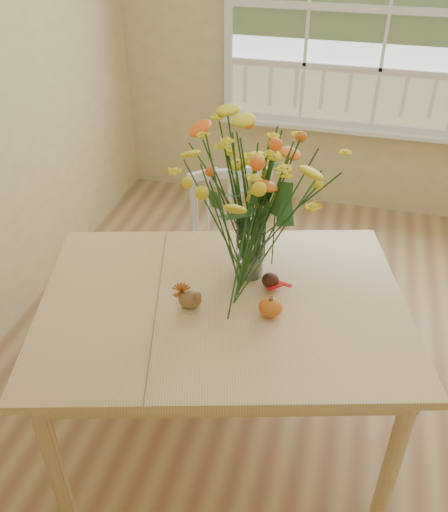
# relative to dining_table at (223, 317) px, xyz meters

# --- Properties ---
(floor) EXTENTS (4.00, 4.50, 0.01)m
(floor) POSITION_rel_dining_table_xyz_m (0.54, 0.21, -0.74)
(floor) COLOR #986C49
(floor) RESTS_ON ground
(wall_back) EXTENTS (4.00, 0.02, 2.70)m
(wall_back) POSITION_rel_dining_table_xyz_m (0.54, 2.46, 0.62)
(wall_back) COLOR #CAB581
(wall_back) RESTS_ON floor
(window) EXTENTS (2.42, 0.12, 1.74)m
(window) POSITION_rel_dining_table_xyz_m (0.54, 2.42, 0.80)
(window) COLOR silver
(window) RESTS_ON wall_back
(dining_table) EXTENTS (1.78, 1.47, 0.83)m
(dining_table) POSITION_rel_dining_table_xyz_m (0.00, 0.00, 0.00)
(dining_table) COLOR tan
(dining_table) RESTS_ON floor
(windsor_chair) EXTENTS (0.60, 0.58, 0.99)m
(windsor_chair) POSITION_rel_dining_table_xyz_m (-0.15, 0.77, -0.18)
(windsor_chair) COLOR white
(windsor_chair) RESTS_ON floor
(flower_vase) EXTENTS (0.58, 0.58, 0.69)m
(flower_vase) POSITION_rel_dining_table_xyz_m (0.06, 0.22, 0.51)
(flower_vase) COLOR white
(flower_vase) RESTS_ON dining_table
(pumpkin) EXTENTS (0.10, 0.10, 0.07)m
(pumpkin) POSITION_rel_dining_table_xyz_m (0.21, -0.04, 0.13)
(pumpkin) COLOR #CC5318
(pumpkin) RESTS_ON dining_table
(turkey_figurine) EXTENTS (0.11, 0.09, 0.12)m
(turkey_figurine) POSITION_rel_dining_table_xyz_m (-0.12, -0.08, 0.14)
(turkey_figurine) COLOR #CCB78C
(turkey_figurine) RESTS_ON dining_table
(dark_gourd) EXTENTS (0.13, 0.08, 0.07)m
(dark_gourd) POSITION_rel_dining_table_xyz_m (0.18, 0.14, 0.13)
(dark_gourd) COLOR #38160F
(dark_gourd) RESTS_ON dining_table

